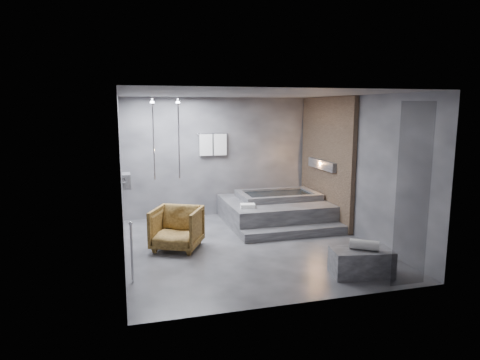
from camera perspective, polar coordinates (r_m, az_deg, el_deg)
name	(u,v)px	position (r m, az deg, el deg)	size (l,w,h in m)	color
room	(265,152)	(8.13, 3.36, 3.76)	(5.00, 5.04, 2.82)	#2F2F32
tub_deck	(275,211)	(9.72, 4.62, -4.15)	(2.20, 2.00, 0.50)	#343437
tub_step	(295,232)	(8.71, 7.30, -6.94)	(2.20, 0.36, 0.18)	#343437
concrete_bench	(361,262)	(6.97, 15.87, -10.50)	(0.91, 0.50, 0.41)	#37373A
driftwood_chair	(177,228)	(7.93, -8.41, -6.38)	(0.83, 0.85, 0.77)	#462F11
rolled_towel	(364,245)	(6.88, 16.23, -8.31)	(0.16, 0.16, 0.43)	silver
deck_towel	(248,206)	(8.92, 1.03, -3.46)	(0.30, 0.22, 0.08)	white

